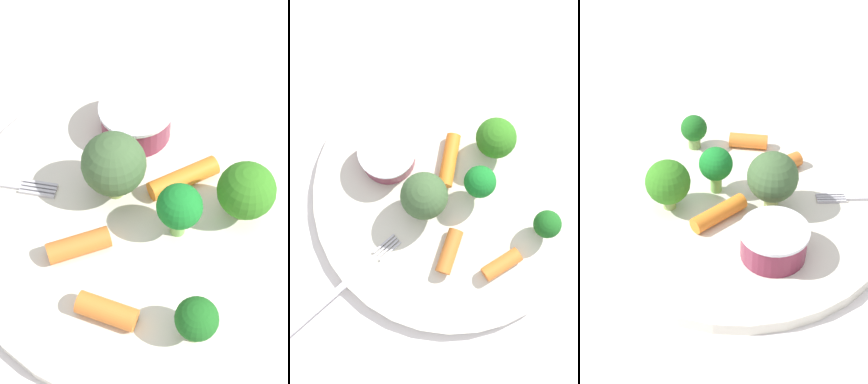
# 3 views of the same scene
# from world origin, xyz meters

# --- Properties ---
(ground_plane) EXTENTS (2.40, 2.40, 0.00)m
(ground_plane) POSITION_xyz_m (0.00, 0.00, 0.00)
(ground_plane) COLOR white
(plate) EXTENTS (0.29, 0.29, 0.01)m
(plate) POSITION_xyz_m (0.00, 0.00, 0.01)
(plate) COLOR silver
(plate) RESTS_ON ground_plane
(sauce_cup) EXTENTS (0.06, 0.06, 0.03)m
(sauce_cup) POSITION_xyz_m (-0.07, 0.02, 0.03)
(sauce_cup) COLOR maroon
(sauce_cup) RESTS_ON plate
(broccoli_floret_0) EXTENTS (0.04, 0.04, 0.05)m
(broccoli_floret_0) POSITION_xyz_m (0.03, 0.06, 0.04)
(broccoli_floret_0) COLOR #9AB660
(broccoli_floret_0) RESTS_ON plate
(broccoli_floret_1) EXTENTS (0.05, 0.05, 0.06)m
(broccoli_floret_1) POSITION_xyz_m (-0.02, -0.02, 0.05)
(broccoli_floret_1) COLOR #9BB25E
(broccoli_floret_1) RESTS_ON plate
(broccoli_floret_2) EXTENTS (0.03, 0.03, 0.05)m
(broccoli_floret_2) POSITION_xyz_m (0.03, 0.01, 0.04)
(broccoli_floret_2) COLOR #84C05E
(broccoli_floret_2) RESTS_ON plate
(broccoli_floret_3) EXTENTS (0.03, 0.03, 0.04)m
(broccoli_floret_3) POSITION_xyz_m (0.10, -0.02, 0.03)
(broccoli_floret_3) COLOR #84AB5B
(broccoli_floret_3) RESTS_ON plate
(carrot_stick_0) EXTENTS (0.04, 0.04, 0.02)m
(carrot_stick_0) POSITION_xyz_m (0.07, -0.07, 0.02)
(carrot_stick_0) COLOR orange
(carrot_stick_0) RESTS_ON plate
(carrot_stick_1) EXTENTS (0.02, 0.05, 0.02)m
(carrot_stick_1) POSITION_xyz_m (0.01, -0.06, 0.02)
(carrot_stick_1) COLOR orange
(carrot_stick_1) RESTS_ON plate
(carrot_stick_2) EXTENTS (0.02, 0.06, 0.02)m
(carrot_stick_2) POSITION_xyz_m (-0.01, 0.03, 0.02)
(carrot_stick_2) COLOR orange
(carrot_stick_2) RESTS_ON plate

